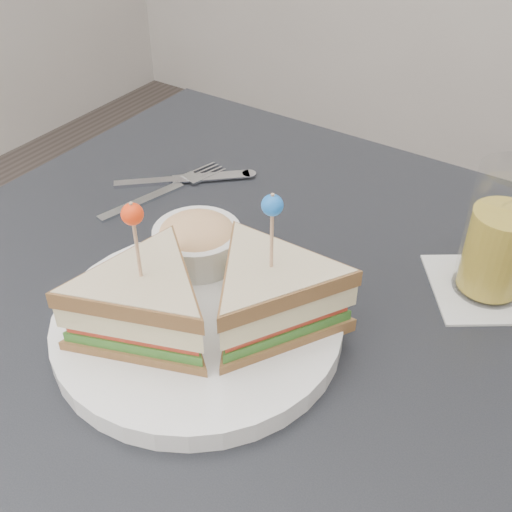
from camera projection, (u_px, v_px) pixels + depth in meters
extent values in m
cube|color=black|center=(243.00, 304.00, 0.70)|extent=(0.80, 0.80, 0.03)
cylinder|color=black|center=(203.00, 282.00, 1.32)|extent=(0.04, 0.04, 0.72)
cylinder|color=white|center=(198.00, 326.00, 0.64)|extent=(0.33, 0.33, 0.02)
cylinder|color=white|center=(198.00, 318.00, 0.63)|extent=(0.33, 0.33, 0.01)
cylinder|color=tan|center=(137.00, 247.00, 0.55)|extent=(0.00, 0.00, 0.09)
sphere|color=#FD3910|center=(132.00, 214.00, 0.53)|extent=(0.02, 0.02, 0.02)
cylinder|color=tan|center=(272.00, 238.00, 0.56)|extent=(0.00, 0.00, 0.09)
sphere|color=blue|center=(272.00, 205.00, 0.54)|extent=(0.02, 0.02, 0.02)
cylinder|color=white|center=(198.00, 246.00, 0.70)|extent=(0.11, 0.11, 0.04)
ellipsoid|color=#E0B772|center=(197.00, 235.00, 0.69)|extent=(0.10, 0.10, 0.04)
cube|color=silver|center=(142.00, 201.00, 0.84)|extent=(0.04, 0.13, 0.00)
cube|color=silver|center=(192.00, 178.00, 0.88)|extent=(0.03, 0.02, 0.00)
cube|color=silver|center=(147.00, 182.00, 0.87)|extent=(0.07, 0.07, 0.01)
cube|color=silver|center=(211.00, 177.00, 0.88)|extent=(0.09, 0.09, 0.00)
cylinder|color=silver|center=(249.00, 174.00, 0.89)|extent=(0.03, 0.03, 0.00)
cube|color=silver|center=(486.00, 288.00, 0.70)|extent=(0.16, 0.16, 0.00)
cylinder|color=#AF9531|center=(497.00, 250.00, 0.67)|extent=(0.09, 0.09, 0.09)
cylinder|color=white|center=(502.00, 232.00, 0.65)|extent=(0.10, 0.10, 0.15)
cube|color=white|center=(496.00, 223.00, 0.64)|extent=(0.02, 0.02, 0.02)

